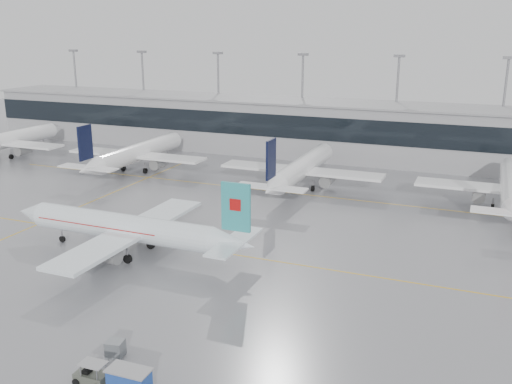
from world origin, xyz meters
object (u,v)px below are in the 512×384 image
at_px(baggage_tug, 92,376).
at_px(gse_unit, 115,348).
at_px(baggage_cart, 129,379).
at_px(air_canada_jet, 130,229).

distance_m(baggage_tug, gse_unit, 4.22).
bearing_deg(baggage_cart, gse_unit, 134.94).
relative_size(air_canada_jet, gse_unit, 23.87).
bearing_deg(gse_unit, baggage_cart, -53.68).
bearing_deg(baggage_tug, gse_unit, 97.81).
xyz_separation_m(baggage_tug, baggage_cart, (3.60, 0.09, 0.57)).
distance_m(air_canada_jet, gse_unit, 24.17).
height_order(air_canada_jet, baggage_tug, air_canada_jet).
xyz_separation_m(air_canada_jet, baggage_tug, (12.94, -24.81, -2.80)).
height_order(air_canada_jet, baggage_cart, air_canada_jet).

